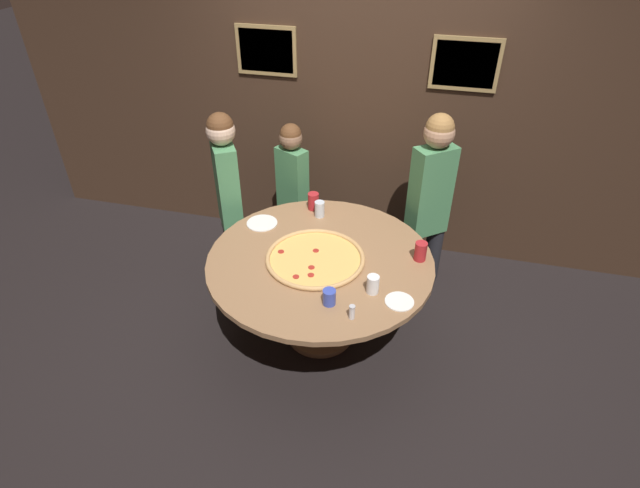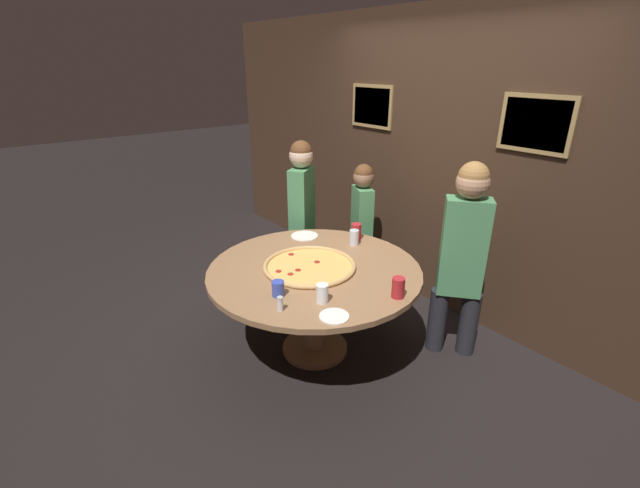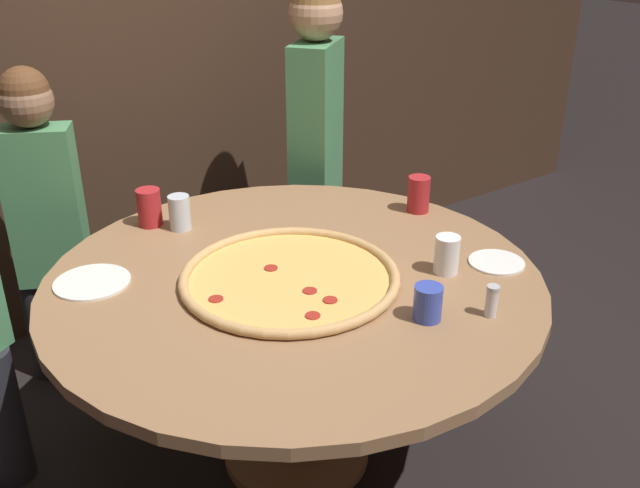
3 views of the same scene
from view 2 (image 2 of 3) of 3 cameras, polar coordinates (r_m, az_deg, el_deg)
The scene contains 15 objects.
ground_plane at distance 3.58m, azimuth -0.68°, elevation -13.88°, with size 24.00×24.00×0.00m, color black.
back_wall at distance 3.96m, azimuth 15.45°, elevation 10.01°, with size 6.40×0.08×2.60m.
dining_table at distance 3.24m, azimuth -0.73°, elevation -5.26°, with size 1.59×1.59×0.74m.
giant_pizza at distance 3.18m, azimuth -1.41°, elevation -2.93°, with size 0.69×0.69×0.03m.
drink_cup_near_left at distance 3.68m, azimuth 4.84°, elevation 1.68°, with size 0.09×0.09×0.14m, color #B22328.
drink_cup_centre_back at distance 2.73m, azimuth 0.30°, elevation -6.60°, with size 0.08×0.08×0.12m, color white.
drink_cup_far_left at distance 3.57m, azimuth 4.57°, elevation 0.90°, with size 0.08×0.08×0.13m, color silver.
drink_cup_by_shaker at distance 2.81m, azimuth -5.61°, elevation -5.94°, with size 0.08×0.08×0.10m, color #384CB7.
drink_cup_beside_pizza at distance 2.82m, azimuth 10.38°, elevation -5.75°, with size 0.08×0.08×0.14m, color #B22328.
white_plate_right_side at distance 2.61m, azimuth 1.91°, elevation -9.60°, with size 0.18×0.18×0.01m, color white.
white_plate_left_side at distance 3.75m, azimuth -2.07°, elevation 1.10°, with size 0.24×0.24×0.01m, color white.
condiment_shaker at distance 2.65m, azimuth -5.33°, elevation -7.95°, with size 0.04×0.04×0.10m.
diner_far_left at distance 3.30m, azimuth 18.51°, elevation -0.96°, with size 0.39×0.35×1.54m.
diner_far_right at distance 4.12m, azimuth 5.58°, elevation 2.94°, with size 0.34×0.25×1.29m.
diner_side_right at distance 4.15m, azimuth -2.41°, elevation 4.82°, with size 0.31×0.39×1.49m.
Camera 2 is at (2.23, -1.76, 2.16)m, focal length 24.00 mm.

